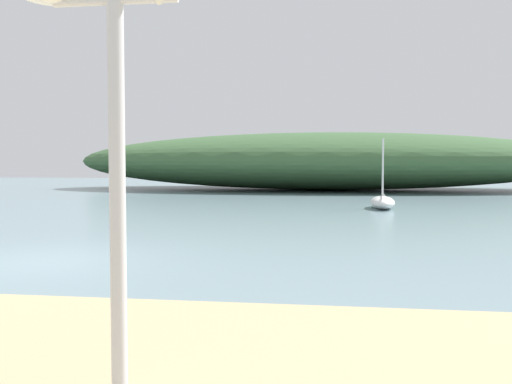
# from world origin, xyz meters

# --- Properties ---
(ground_plane) EXTENTS (120.00, 120.00, 0.00)m
(ground_plane) POSITION_xyz_m (0.00, 0.00, 0.00)
(ground_plane) COLOR gray
(distant_hill) EXTENTS (36.95, 14.10, 4.17)m
(distant_hill) POSITION_xyz_m (4.72, 31.64, 2.08)
(distant_hill) COLOR #3D6038
(distant_hill) RESTS_ON ground
(mast_structure) EXTENTS (1.32, 0.48, 3.35)m
(mast_structure) POSITION_xyz_m (3.94, -6.53, 2.92)
(mast_structure) COLOR silver
(mast_structure) RESTS_ON beach_sand
(sailboat_by_sandbar) EXTENTS (1.04, 2.84, 2.99)m
(sailboat_by_sandbar) POSITION_xyz_m (7.67, 14.28, 0.29)
(sailboat_by_sandbar) COLOR white
(sailboat_by_sandbar) RESTS_ON ground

